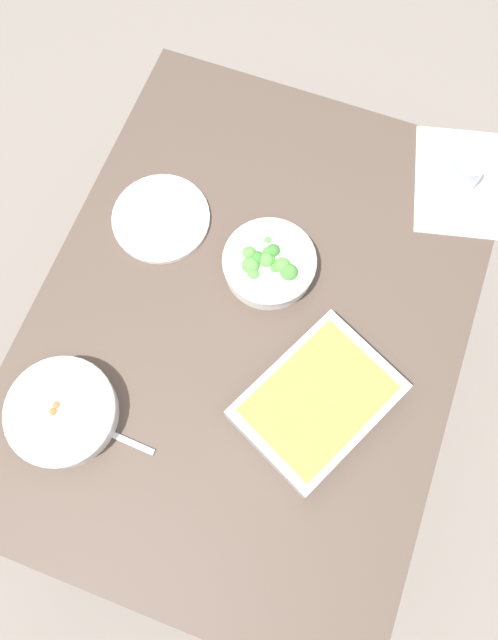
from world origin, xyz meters
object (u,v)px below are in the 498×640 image
at_px(side_plate, 161,218).
at_px(spoon_by_stew, 103,430).
at_px(stew_bowl, 62,412).
at_px(broccoli_bowl, 268,263).
at_px(baking_dish, 317,401).
at_px(drink_cup, 464,173).

height_order(side_plate, spoon_by_stew, side_plate).
xyz_separation_m(stew_bowl, broccoli_bowl, (-0.44, 0.27, -0.00)).
xyz_separation_m(stew_bowl, baking_dish, (-0.19, 0.47, 0.00)).
distance_m(drink_cup, side_plate, 0.69).
bearing_deg(spoon_by_stew, baking_dish, 117.35).
relative_size(broccoli_bowl, side_plate, 0.92).
bearing_deg(side_plate, baking_dish, 58.76).
bearing_deg(spoon_by_stew, stew_bowl, -92.66).
relative_size(stew_bowl, side_plate, 1.00).
xyz_separation_m(broccoli_bowl, spoon_by_stew, (0.45, -0.19, -0.03)).
relative_size(stew_bowl, spoon_by_stew, 1.25).
relative_size(broccoli_bowl, spoon_by_stew, 1.15).
bearing_deg(stew_bowl, drink_cup, 142.37).
xyz_separation_m(baking_dish, side_plate, (-0.28, -0.46, -0.03)).
xyz_separation_m(stew_bowl, drink_cup, (-0.80, 0.62, 0.01)).
bearing_deg(broccoli_bowl, stew_bowl, -31.81).
distance_m(stew_bowl, drink_cup, 1.01).
height_order(drink_cup, spoon_by_stew, drink_cup).
distance_m(stew_bowl, baking_dish, 0.50).
bearing_deg(side_plate, broccoli_bowl, 83.49).
height_order(broccoli_bowl, baking_dish, broccoli_bowl).
distance_m(stew_bowl, spoon_by_stew, 0.09).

